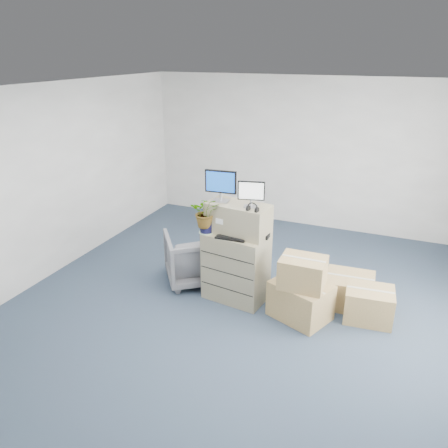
{
  "coord_description": "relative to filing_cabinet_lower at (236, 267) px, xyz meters",
  "views": [
    {
      "loc": [
        1.76,
        -4.52,
        3.22
      ],
      "look_at": [
        -0.32,
        0.4,
        1.08
      ],
      "focal_mm": 35.0,
      "sensor_mm": 36.0,
      "label": 1
    }
  ],
  "objects": [
    {
      "name": "filing_cabinet_upper",
      "position": [
        0.01,
        0.05,
        0.68
      ],
      "size": [
        0.87,
        0.52,
        0.41
      ],
      "primitive_type": "cube",
      "rotation": [
        0.0,
        0.0,
        -0.14
      ],
      "color": "tan",
      "rests_on": "filing_cabinet_lower"
    },
    {
      "name": "filing_cabinet_lower",
      "position": [
        0.0,
        0.0,
        0.0
      ],
      "size": [
        0.88,
        0.61,
        0.96
      ],
      "primitive_type": "cube",
      "rotation": [
        0.0,
        0.0,
        -0.14
      ],
      "color": "tan",
      "rests_on": "ground"
    },
    {
      "name": "ground",
      "position": [
        0.14,
        -0.4,
        -0.48
      ],
      "size": [
        7.0,
        7.0,
        0.0
      ],
      "primitive_type": "plane",
      "color": "#243041",
      "rests_on": "ground"
    },
    {
      "name": "water_bottle",
      "position": [
        0.03,
        0.01,
        0.61
      ],
      "size": [
        0.07,
        0.07,
        0.26
      ],
      "primitive_type": "cylinder",
      "color": "#94979C",
      "rests_on": "filing_cabinet_lower"
    },
    {
      "name": "mouse",
      "position": [
        0.33,
        -0.17,
        0.49
      ],
      "size": [
        0.1,
        0.07,
        0.03
      ],
      "primitive_type": "ellipsoid",
      "rotation": [
        0.0,
        0.0,
        0.15
      ],
      "color": "silver",
      "rests_on": "filing_cabinet_lower"
    },
    {
      "name": "tissue_box",
      "position": [
        0.31,
        0.06,
        0.57
      ],
      "size": [
        0.2,
        0.1,
        0.07
      ],
      "primitive_type": "cube",
      "rotation": [
        0.0,
        0.0,
        0.02
      ],
      "color": "#3868C1",
      "rests_on": "external_drive"
    },
    {
      "name": "office_chair",
      "position": [
        -0.74,
        0.22,
        -0.07
      ],
      "size": [
        1.09,
        1.08,
        0.82
      ],
      "primitive_type": "imported",
      "rotation": [
        0.0,
        0.0,
        3.79
      ],
      "color": "#5B5B60",
      "rests_on": "ground"
    },
    {
      "name": "cardboard_boxes",
      "position": [
        1.26,
        0.09,
        -0.18
      ],
      "size": [
        1.55,
        1.24,
        0.86
      ],
      "color": "olive",
      "rests_on": "ground"
    },
    {
      "name": "external_drive",
      "position": [
        0.35,
        0.04,
        0.5
      ],
      "size": [
        0.18,
        0.14,
        0.05
      ],
      "primitive_type": "cube",
      "rotation": [
        0.0,
        0.0,
        0.03
      ],
      "color": "black",
      "rests_on": "filing_cabinet_lower"
    },
    {
      "name": "monitor_left",
      "position": [
        -0.25,
        0.06,
        1.12
      ],
      "size": [
        0.42,
        0.18,
        0.42
      ],
      "rotation": [
        0.0,
        0.0,
        0.09
      ],
      "color": "#99999E",
      "rests_on": "filing_cabinet_upper"
    },
    {
      "name": "wall_back",
      "position": [
        0.14,
        3.11,
        0.92
      ],
      "size": [
        6.0,
        0.02,
        2.8
      ],
      "primitive_type": "cube",
      "color": "beige",
      "rests_on": "ground"
    },
    {
      "name": "phone_dock",
      "position": [
        0.01,
        0.05,
        0.52
      ],
      "size": [
        0.07,
        0.06,
        0.13
      ],
      "rotation": [
        0.0,
        0.0,
        -0.14
      ],
      "color": "silver",
      "rests_on": "filing_cabinet_lower"
    },
    {
      "name": "monitor_right",
      "position": [
        0.19,
        0.0,
        1.08
      ],
      "size": [
        0.34,
        0.17,
        0.34
      ],
      "rotation": [
        0.0,
        0.0,
        0.24
      ],
      "color": "#99999E",
      "rests_on": "filing_cabinet_upper"
    },
    {
      "name": "keyboard",
      "position": [
        -0.01,
        -0.15,
        0.49
      ],
      "size": [
        0.41,
        0.18,
        0.02
      ],
      "primitive_type": "cube",
      "rotation": [
        0.0,
        0.0,
        0.04
      ],
      "color": "black",
      "rests_on": "filing_cabinet_lower"
    },
    {
      "name": "potted_plant",
      "position": [
        -0.39,
        -0.1,
        0.71
      ],
      "size": [
        0.47,
        0.5,
        0.41
      ],
      "rotation": [
        0.0,
        0.0,
        -0.14
      ],
      "color": "#AFCCA4",
      "rests_on": "filing_cabinet_lower"
    },
    {
      "name": "headphones",
      "position": [
        0.26,
        -0.13,
        0.93
      ],
      "size": [
        0.15,
        0.04,
        0.15
      ],
      "primitive_type": "torus",
      "rotation": [
        1.57,
        0.0,
        -0.14
      ],
      "color": "black",
      "rests_on": "filing_cabinet_upper"
    }
  ]
}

